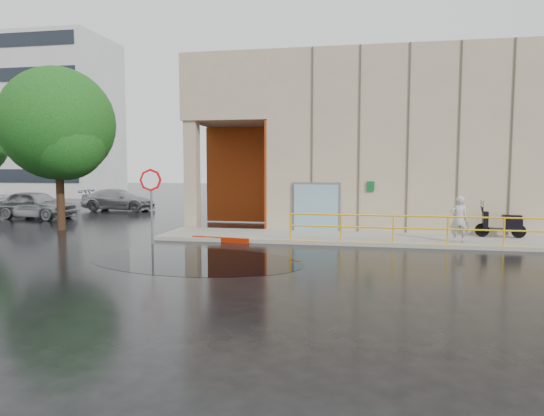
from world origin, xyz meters
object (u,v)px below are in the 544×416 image
at_px(scooter, 501,217).
at_px(tree_near, 60,128).
at_px(person, 459,219).
at_px(car_b, 19,204).
at_px(stop_sign, 151,190).
at_px(red_curb, 220,240).
at_px(car_c, 119,200).
at_px(car_a, 36,205).

distance_m(scooter, tree_near, 19.27).
distance_m(person, car_b, 25.19).
relative_size(scooter, stop_sign, 0.66).
relative_size(scooter, red_curb, 0.79).
relative_size(car_b, tree_near, 0.52).
distance_m(person, car_c, 22.16).
xyz_separation_m(car_c, tree_near, (2.32, -9.52, 3.97)).
relative_size(person, scooter, 0.91).
distance_m(car_c, tree_near, 10.57).
relative_size(person, red_curb, 0.72).
bearing_deg(car_c, person, -122.09).
height_order(stop_sign, red_curb, stop_sign).
height_order(scooter, stop_sign, stop_sign).
height_order(car_b, tree_near, tree_near).
bearing_deg(tree_near, car_a, 137.15).
xyz_separation_m(scooter, car_a, (-23.39, 3.83, -0.19)).
distance_m(scooter, car_b, 26.61).
relative_size(scooter, car_a, 0.41).
distance_m(stop_sign, red_curb, 3.25).
bearing_deg(car_b, red_curb, -107.96).
bearing_deg(stop_sign, car_a, 123.10).
bearing_deg(stop_sign, car_c, 100.51).
distance_m(stop_sign, tree_near, 6.82).
height_order(stop_sign, car_a, stop_sign).
bearing_deg(tree_near, car_c, 103.73).
bearing_deg(stop_sign, tree_near, 131.16).
distance_m(stop_sign, car_b, 15.58).
bearing_deg(car_c, tree_near, -169.24).
bearing_deg(scooter, tree_near, -175.13).
bearing_deg(car_c, scooter, -116.37).
bearing_deg(stop_sign, red_curb, -1.35).
height_order(scooter, car_c, scooter).
distance_m(scooter, car_c, 23.15).
bearing_deg(person, tree_near, -9.97).
bearing_deg(person, car_c, -34.85).
bearing_deg(car_b, car_a, -117.16).
relative_size(scooter, car_c, 0.39).
bearing_deg(tree_near, car_b, 139.16).
height_order(person, car_a, person).
relative_size(car_c, tree_near, 0.65).
distance_m(car_a, tree_near, 7.24).
bearing_deg(car_a, tree_near, -125.46).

